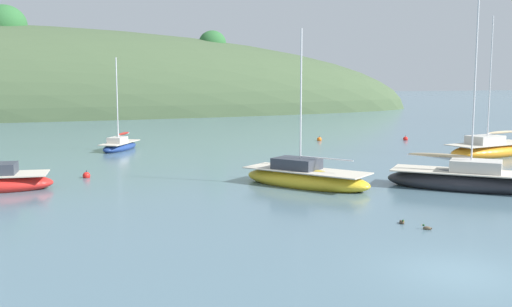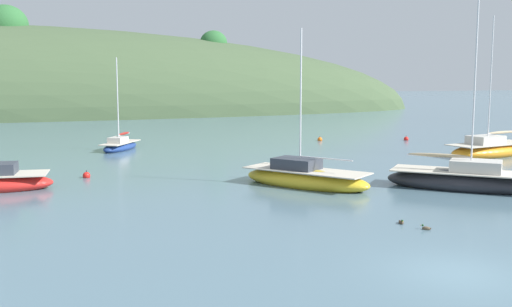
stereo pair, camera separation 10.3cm
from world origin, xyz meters
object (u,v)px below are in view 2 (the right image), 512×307
object	(u,v)px
sailboat_grey_yawl	(120,146)
sailboat_cream_ketch	(490,150)
mooring_buoy_outer	(87,176)
duck_lone_right	(401,222)
sailboat_teal_outer	(305,178)
mooring_buoy_inner	(406,139)
duck_straggler	(426,228)
mooring_buoy_channel	(320,139)
sailboat_orange_cutter	(464,180)

from	to	relation	value
sailboat_grey_yawl	sailboat_cream_ketch	size ratio (longest dim) A/B	0.72
mooring_buoy_outer	duck_lone_right	distance (m)	19.31
sailboat_teal_outer	mooring_buoy_inner	bearing A→B (deg)	46.63
duck_straggler	sailboat_cream_ketch	bearing A→B (deg)	45.73
sailboat_cream_ketch	mooring_buoy_channel	size ratio (longest dim) A/B	19.55
sailboat_teal_outer	sailboat_orange_cutter	world-z (taller)	sailboat_orange_cutter
sailboat_teal_outer	duck_straggler	xyz separation A→B (m)	(0.93, -10.11, -0.38)
mooring_buoy_outer	mooring_buoy_inner	xyz separation A→B (m)	(29.14, 12.62, 0.00)
sailboat_grey_yawl	sailboat_orange_cutter	size ratio (longest dim) A/B	0.74
sailboat_orange_cutter	sailboat_grey_yawl	bearing A→B (deg)	124.59
mooring_buoy_channel	duck_straggler	xyz separation A→B (m)	(-9.16, -31.09, -0.07)
sailboat_grey_yawl	sailboat_teal_outer	bearing A→B (deg)	-67.46
mooring_buoy_outer	mooring_buoy_inner	distance (m)	31.76
sailboat_teal_outer	sailboat_cream_ketch	bearing A→B (deg)	22.28
mooring_buoy_inner	duck_straggler	bearing A→B (deg)	-120.32
sailboat_grey_yawl	sailboat_orange_cutter	xyz separation A→B (m)	(15.76, -22.86, 0.13)
mooring_buoy_channel	duck_straggler	world-z (taller)	mooring_buoy_channel
mooring_buoy_inner	mooring_buoy_channel	bearing A→B (deg)	165.80
sailboat_teal_outer	duck_straggler	size ratio (longest dim) A/B	23.47
sailboat_grey_yawl	duck_lone_right	world-z (taller)	sailboat_grey_yawl
mooring_buoy_outer	duck_straggler	xyz separation A→B (m)	(12.12, -16.49, -0.07)
sailboat_cream_ketch	duck_straggler	distance (m)	24.39
mooring_buoy_channel	sailboat_cream_ketch	bearing A→B (deg)	-60.05
mooring_buoy_inner	sailboat_cream_ketch	bearing A→B (deg)	-90.01
sailboat_grey_yawl	mooring_buoy_inner	size ratio (longest dim) A/B	14.03
mooring_buoy_outer	sailboat_orange_cutter	bearing A→B (deg)	-27.23
mooring_buoy_channel	mooring_buoy_outer	bearing A→B (deg)	-145.54
sailboat_cream_ketch	duck_straggler	xyz separation A→B (m)	(-17.02, -17.46, -0.41)
sailboat_orange_cutter	duck_straggler	distance (m)	9.56
mooring_buoy_inner	mooring_buoy_channel	world-z (taller)	same
sailboat_orange_cutter	mooring_buoy_inner	distance (m)	24.58
sailboat_orange_cutter	duck_lone_right	bearing A→B (deg)	-141.63
sailboat_teal_outer	sailboat_grey_yawl	bearing A→B (deg)	112.54
sailboat_teal_outer	sailboat_cream_ketch	xyz separation A→B (m)	(17.95, 7.35, 0.03)
sailboat_grey_yawl	mooring_buoy_outer	xyz separation A→B (m)	(-3.09, -13.16, -0.22)
sailboat_teal_outer	sailboat_orange_cutter	size ratio (longest dim) A/B	0.85
mooring_buoy_outer	mooring_buoy_inner	bearing A→B (deg)	23.41
duck_straggler	sailboat_teal_outer	bearing A→B (deg)	95.24
sailboat_grey_yawl	duck_lone_right	bearing A→B (deg)	-73.20
sailboat_teal_outer	mooring_buoy_outer	size ratio (longest dim) A/B	16.11
sailboat_cream_ketch	mooring_buoy_outer	size ratio (longest dim) A/B	19.55
sailboat_teal_outer	mooring_buoy_outer	xyz separation A→B (m)	(-11.19, 6.38, -0.32)
mooring_buoy_outer	sailboat_grey_yawl	bearing A→B (deg)	76.80
duck_lone_right	duck_straggler	xyz separation A→B (m)	(0.42, -1.13, 0.00)
sailboat_orange_cutter	mooring_buoy_channel	distance (m)	24.43
sailboat_cream_ketch	sailboat_teal_outer	bearing A→B (deg)	-157.72
mooring_buoy_outer	mooring_buoy_channel	xyz separation A→B (m)	(21.29, 14.61, 0.00)
sailboat_orange_cutter	mooring_buoy_inner	size ratio (longest dim) A/B	19.06
sailboat_cream_ketch	duck_straggler	world-z (taller)	sailboat_cream_ketch
sailboat_teal_outer	duck_lone_right	world-z (taller)	sailboat_teal_outer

